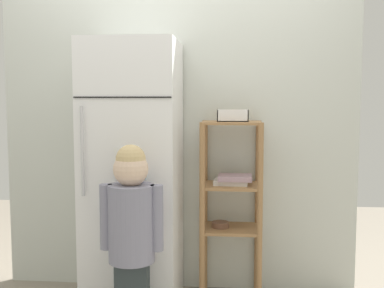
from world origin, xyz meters
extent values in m
cube|color=silver|center=(0.00, 0.33, 1.10)|extent=(2.48, 0.03, 2.21)
cube|color=white|center=(-0.25, 0.02, 0.85)|extent=(0.59, 0.55, 1.71)
cube|color=black|center=(-0.25, -0.26, 1.35)|extent=(0.58, 0.01, 0.01)
cylinder|color=silver|center=(-0.49, -0.28, 1.04)|extent=(0.02, 0.02, 0.53)
cube|color=white|center=(-0.22, -0.26, 0.98)|extent=(0.16, 0.01, 0.17)
cube|color=red|center=(-0.05, -0.26, 0.71)|extent=(0.03, 0.01, 0.03)
cube|color=#2998C8|center=(-0.13, -0.26, 0.89)|extent=(0.03, 0.02, 0.03)
cube|color=#E54444|center=(-0.11, -0.26, 0.44)|extent=(0.04, 0.01, 0.04)
cylinder|color=gray|center=(-0.16, -0.45, 0.66)|extent=(0.26, 0.26, 0.43)
sphere|color=gray|center=(-0.16, -0.37, 0.87)|extent=(0.11, 0.11, 0.11)
sphere|color=beige|center=(-0.16, -0.45, 0.96)|extent=(0.19, 0.19, 0.19)
sphere|color=tan|center=(-0.16, -0.45, 1.02)|extent=(0.16, 0.16, 0.16)
cylinder|color=gray|center=(-0.31, -0.45, 0.69)|extent=(0.07, 0.07, 0.36)
cylinder|color=gray|center=(-0.02, -0.45, 0.69)|extent=(0.07, 0.07, 0.36)
cylinder|color=#9E7247|center=(0.20, -0.01, 0.60)|extent=(0.04, 0.04, 1.20)
cylinder|color=#9E7247|center=(0.56, -0.01, 0.60)|extent=(0.04, 0.04, 1.20)
cylinder|color=#9E7247|center=(0.20, 0.28, 0.60)|extent=(0.04, 0.04, 1.20)
cylinder|color=#9E7247|center=(0.56, 0.28, 0.60)|extent=(0.04, 0.04, 1.20)
cube|color=#9E7247|center=(0.38, 0.14, 1.19)|extent=(0.38, 0.30, 0.02)
cube|color=#9E7247|center=(0.38, 0.14, 0.77)|extent=(0.38, 0.30, 0.02)
cube|color=#9E7247|center=(0.38, 0.14, 0.48)|extent=(0.38, 0.30, 0.02)
cube|color=white|center=(0.38, 0.15, 0.80)|extent=(0.23, 0.19, 0.03)
cube|color=#B293A3|center=(0.40, 0.13, 0.83)|extent=(0.22, 0.18, 0.03)
cylinder|color=brown|center=(0.31, 0.14, 0.51)|extent=(0.12, 0.12, 0.04)
cube|color=white|center=(0.39, 0.14, 1.20)|extent=(0.20, 0.15, 0.01)
cube|color=white|center=(0.39, 0.07, 1.24)|extent=(0.20, 0.01, 0.08)
cube|color=white|center=(0.39, 0.21, 1.24)|extent=(0.20, 0.01, 0.08)
cube|color=white|center=(0.29, 0.14, 1.24)|extent=(0.01, 0.15, 0.08)
cube|color=white|center=(0.48, 0.14, 1.24)|extent=(0.01, 0.15, 0.08)
sphere|color=#C74F21|center=(0.41, 0.15, 1.24)|extent=(0.07, 0.07, 0.07)
sphere|color=orange|center=(0.38, 0.16, 1.24)|extent=(0.07, 0.07, 0.07)
camera|label=1|loc=(0.39, -2.92, 1.34)|focal=43.65mm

